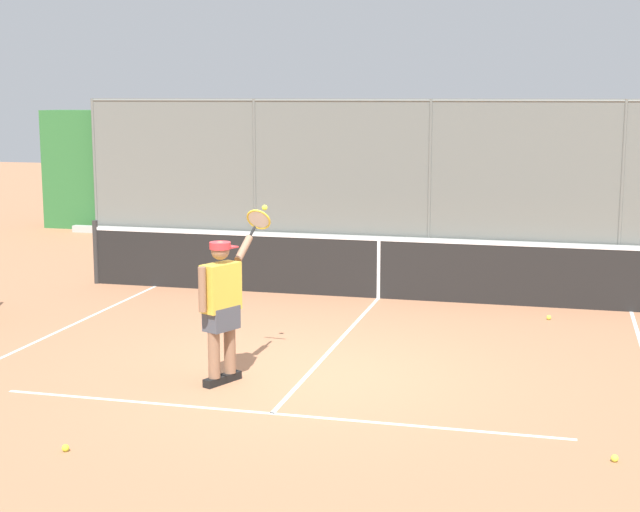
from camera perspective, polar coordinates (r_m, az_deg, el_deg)
ground_plane at (r=10.84m, az=-0.71°, el=-7.13°), size 60.00×60.00×0.00m
court_line_markings at (r=9.37m, az=-3.31°, el=-9.86°), size 7.59×10.24×0.01m
fence_backdrop at (r=20.75m, az=6.86°, el=4.76°), size 18.52×1.37×3.06m
tennis_net at (r=14.73m, az=3.56°, el=-0.68°), size 9.76×0.09×1.07m
tennis_player at (r=10.36m, az=-5.92°, el=-2.75°), size 0.51×1.33×1.87m
tennis_ball_near_net at (r=8.74m, az=17.33°, el=-11.56°), size 0.07×0.07×0.07m
tennis_ball_near_baseline at (r=13.78m, az=13.62°, el=-3.62°), size 0.07×0.07×0.07m
tennis_ball_mid_court at (r=8.88m, az=-15.08°, el=-11.11°), size 0.07×0.07×0.07m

